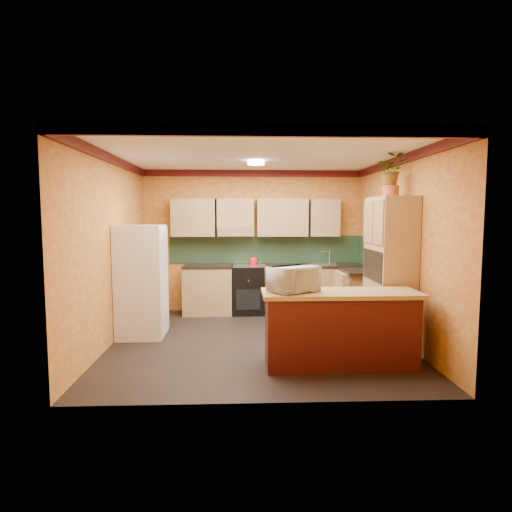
{
  "coord_description": "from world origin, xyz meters",
  "views": [
    {
      "loc": [
        -0.27,
        -6.15,
        1.85
      ],
      "look_at": [
        -0.01,
        0.45,
        1.22
      ],
      "focal_mm": 30.0,
      "sensor_mm": 36.0,
      "label": 1
    }
  ],
  "objects_px": {
    "breakfast_bar": "(340,331)",
    "microwave": "(293,279)",
    "base_cabinets_back": "(281,290)",
    "pantry": "(389,272)",
    "fridge": "(141,281)",
    "stove": "(248,289)"
  },
  "relations": [
    {
      "from": "base_cabinets_back",
      "to": "fridge",
      "type": "distance_m",
      "value": 2.74
    },
    {
      "from": "pantry",
      "to": "fridge",
      "type": "bearing_deg",
      "value": 170.88
    },
    {
      "from": "pantry",
      "to": "breakfast_bar",
      "type": "distance_m",
      "value": 1.37
    },
    {
      "from": "stove",
      "to": "pantry",
      "type": "xyz_separation_m",
      "value": [
        1.95,
        -2.06,
        0.59
      ]
    },
    {
      "from": "stove",
      "to": "fridge",
      "type": "bearing_deg",
      "value": -137.97
    },
    {
      "from": "pantry",
      "to": "microwave",
      "type": "xyz_separation_m",
      "value": [
        -1.47,
        -0.84,
        0.03
      ]
    },
    {
      "from": "breakfast_bar",
      "to": "microwave",
      "type": "relative_size",
      "value": 3.22
    },
    {
      "from": "pantry",
      "to": "base_cabinets_back",
      "type": "bearing_deg",
      "value": 122.78
    },
    {
      "from": "fridge",
      "to": "breakfast_bar",
      "type": "xyz_separation_m",
      "value": [
        2.71,
        -1.41,
        -0.41
      ]
    },
    {
      "from": "breakfast_bar",
      "to": "microwave",
      "type": "distance_m",
      "value": 0.87
    },
    {
      "from": "base_cabinets_back",
      "to": "microwave",
      "type": "xyz_separation_m",
      "value": [
        -0.14,
        -2.9,
        0.64
      ]
    },
    {
      "from": "pantry",
      "to": "stove",
      "type": "bearing_deg",
      "value": 133.44
    },
    {
      "from": "fridge",
      "to": "pantry",
      "type": "distance_m",
      "value": 3.65
    },
    {
      "from": "breakfast_bar",
      "to": "base_cabinets_back",
      "type": "bearing_deg",
      "value": 98.58
    },
    {
      "from": "fridge",
      "to": "pantry",
      "type": "height_order",
      "value": "pantry"
    },
    {
      "from": "fridge",
      "to": "pantry",
      "type": "xyz_separation_m",
      "value": [
        3.6,
        -0.58,
        0.2
      ]
    },
    {
      "from": "stove",
      "to": "fridge",
      "type": "xyz_separation_m",
      "value": [
        -1.65,
        -1.48,
        0.39
      ]
    },
    {
      "from": "fridge",
      "to": "breakfast_bar",
      "type": "relative_size",
      "value": 0.94
    },
    {
      "from": "breakfast_bar",
      "to": "fridge",
      "type": "bearing_deg",
      "value": 152.44
    },
    {
      "from": "stove",
      "to": "pantry",
      "type": "bearing_deg",
      "value": -46.56
    },
    {
      "from": "microwave",
      "to": "stove",
      "type": "bearing_deg",
      "value": 67.26
    },
    {
      "from": "base_cabinets_back",
      "to": "pantry",
      "type": "relative_size",
      "value": 1.74
    }
  ]
}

